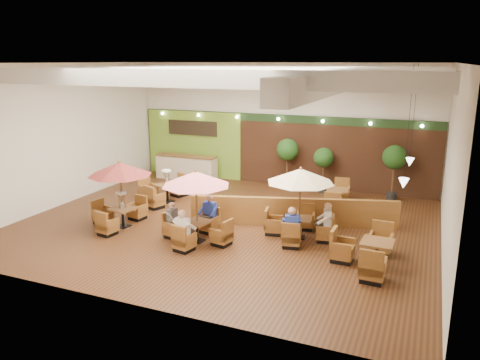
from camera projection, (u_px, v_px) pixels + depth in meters
The scene contains 17 objects.
room at pixel (246, 117), 16.58m from camera, with size 14.04×14.00×5.52m.
service_counter at pixel (186, 167), 22.53m from camera, with size 3.00×0.75×1.18m.
booth_divider at pixel (293, 212), 16.18m from camera, with size 7.18×0.18×0.99m, color brown.
table_0 at pixel (119, 180), 15.79m from camera, with size 2.24×2.34×2.34m.
table_1 at pixel (196, 192), 14.49m from camera, with size 2.35×2.35×2.34m.
table_2 at pixel (300, 189), 14.78m from camera, with size 2.37×2.37×2.35m.
table_3 at pixel (162, 190), 19.02m from camera, with size 1.84×2.63×1.51m.
table_4 at pixel (366, 253), 13.05m from camera, with size 1.71×2.55×0.96m.
table_5 at pixel (337, 199), 18.25m from camera, with size 0.93×2.52×0.92m.
topiary_0 at pixel (287, 152), 20.59m from camera, with size 0.97×0.97×2.26m.
topiary_1 at pixel (324, 159), 20.05m from camera, with size 0.85×0.85×1.97m.
topiary_2 at pixel (394, 159), 18.92m from camera, with size 0.98×0.98×2.28m.
diner_0 at pixel (184, 226), 13.93m from camera, with size 0.43×0.36×0.85m.
diner_1 at pixel (209, 210), 15.46m from camera, with size 0.42×0.35×0.83m.
diner_2 at pixel (173, 216), 15.02m from camera, with size 0.31×0.37×0.72m.
diner_3 at pixel (292, 223), 14.22m from camera, with size 0.46×0.41×0.85m.
diner_4 at pixel (326, 218), 14.67m from camera, with size 0.40×0.45×0.83m.
Camera 1 is at (6.39, -14.22, 5.57)m, focal length 35.00 mm.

